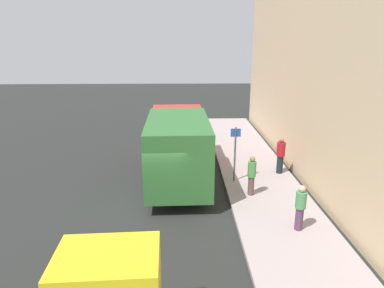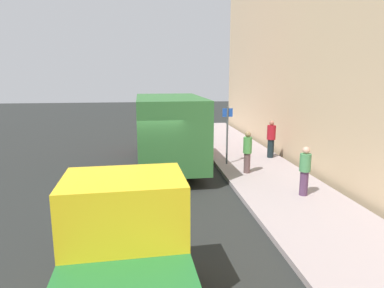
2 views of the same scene
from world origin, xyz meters
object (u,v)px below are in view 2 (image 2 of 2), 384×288
at_px(small_flatbed_truck, 125,278).
at_px(pedestrian_walking, 271,138).
at_px(large_utility_truck, 167,127).
at_px(pedestrian_third, 305,170).
at_px(street_sign_post, 227,130).
at_px(pedestrian_standing, 247,151).

height_order(small_flatbed_truck, pedestrian_walking, small_flatbed_truck).
height_order(large_utility_truck, pedestrian_third, large_utility_truck).
bearing_deg(small_flatbed_truck, pedestrian_third, 42.42).
relative_size(large_utility_truck, street_sign_post, 3.00).
bearing_deg(pedestrian_third, pedestrian_standing, -33.70).
xyz_separation_m(large_utility_truck, small_flatbed_truck, (-1.20, -10.06, -0.65)).
xyz_separation_m(large_utility_truck, street_sign_post, (2.53, -0.60, -0.10)).
relative_size(large_utility_truck, pedestrian_standing, 4.50).
height_order(small_flatbed_truck, pedestrian_third, small_flatbed_truck).
height_order(pedestrian_walking, pedestrian_third, pedestrian_walking).
relative_size(small_flatbed_truck, pedestrian_standing, 2.96).
relative_size(pedestrian_standing, street_sign_post, 0.67).
relative_size(pedestrian_walking, pedestrian_standing, 1.05).
bearing_deg(large_utility_truck, small_flatbed_truck, -98.10).
distance_m(large_utility_truck, street_sign_post, 2.60).
bearing_deg(pedestrian_standing, small_flatbed_truck, 15.14).
bearing_deg(small_flatbed_truck, large_utility_truck, 80.51).
distance_m(pedestrian_walking, pedestrian_third, 5.10).
height_order(small_flatbed_truck, street_sign_post, street_sign_post).
bearing_deg(pedestrian_walking, small_flatbed_truck, -19.72).
xyz_separation_m(pedestrian_walking, pedestrian_standing, (-1.83, -2.34, -0.03)).
xyz_separation_m(pedestrian_third, street_sign_post, (-1.55, 4.16, 0.63)).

